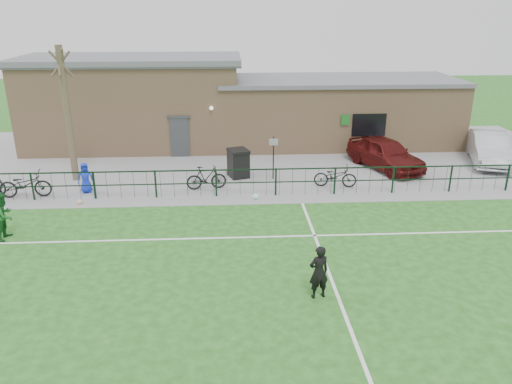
{
  "coord_description": "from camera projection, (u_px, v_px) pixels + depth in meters",
  "views": [
    {
      "loc": [
        -0.92,
        -11.63,
        7.57
      ],
      "look_at": [
        0.0,
        5.0,
        1.3
      ],
      "focal_mm": 35.0,
      "sensor_mm": 36.0,
      "label": 1
    }
  ],
  "objects": [
    {
      "name": "bare_tree",
      "position": [
        68.0,
        116.0,
        21.92
      ],
      "size": [
        0.3,
        0.3,
        6.0
      ],
      "primitive_type": "cylinder",
      "color": "#4C3F2E",
      "rests_on": "ground"
    },
    {
      "name": "outfield_player",
      "position": [
        4.0,
        216.0,
        16.98
      ],
      "size": [
        0.7,
        0.86,
        1.67
      ],
      "primitive_type": "imported",
      "rotation": [
        0.0,
        0.0,
        1.48
      ],
      "color": "#1A5B23",
      "rests_on": "ground"
    },
    {
      "name": "pitch_line_mid",
      "position": [
        258.0,
        237.0,
        17.32
      ],
      "size": [
        28.0,
        0.1,
        0.01
      ],
      "primitive_type": "cube",
      "color": "white",
      "rests_on": "ground"
    },
    {
      "name": "clubhouse",
      "position": [
        229.0,
        106.0,
        28.17
      ],
      "size": [
        24.25,
        5.4,
        4.96
      ],
      "color": "tan",
      "rests_on": "ground"
    },
    {
      "name": "paving_strip",
      "position": [
        247.0,
        158.0,
        26.19
      ],
      "size": [
        34.0,
        13.0,
        0.02
      ],
      "primitive_type": "cube",
      "color": "gray",
      "rests_on": "ground"
    },
    {
      "name": "perimeter_fence",
      "position": [
        252.0,
        182.0,
        20.85
      ],
      "size": [
        28.0,
        0.1,
        1.2
      ],
      "primitive_type": "cube",
      "color": "black",
      "rests_on": "ground"
    },
    {
      "name": "spectator_child",
      "position": [
        85.0,
        178.0,
        21.19
      ],
      "size": [
        0.72,
        0.56,
        1.3
      ],
      "primitive_type": "imported",
      "rotation": [
        0.0,
        0.0,
        0.25
      ],
      "color": "#152ECD",
      "rests_on": "paving_strip"
    },
    {
      "name": "car_maroon",
      "position": [
        385.0,
        153.0,
        24.3
      ],
      "size": [
        3.37,
        4.81,
        1.52
      ],
      "primitive_type": "imported",
      "rotation": [
        0.0,
        0.0,
        0.39
      ],
      "color": "#4A0E0D",
      "rests_on": "paving_strip"
    },
    {
      "name": "wheelie_bin_left",
      "position": [
        238.0,
        164.0,
        23.4
      ],
      "size": [
        0.82,
        0.89,
        1.04
      ],
      "primitive_type": "cube",
      "rotation": [
        0.0,
        0.0,
        0.19
      ],
      "color": "black",
      "rests_on": "paving_strip"
    },
    {
      "name": "bicycle_e",
      "position": [
        335.0,
        176.0,
        21.9
      ],
      "size": [
        1.94,
        0.95,
        0.98
      ],
      "primitive_type": "imported",
      "rotation": [
        0.0,
        0.0,
        1.4
      ],
      "color": "black",
      "rests_on": "paving_strip"
    },
    {
      "name": "sign_post",
      "position": [
        273.0,
        158.0,
        22.71
      ],
      "size": [
        0.08,
        0.08,
        2.0
      ],
      "primitive_type": "cylinder",
      "rotation": [
        0.0,
        0.0,
        0.43
      ],
      "color": "black",
      "rests_on": "paving_strip"
    },
    {
      "name": "ground",
      "position": [
        266.0,
        301.0,
        13.58
      ],
      "size": [
        90.0,
        90.0,
        0.0
      ],
      "primitive_type": "plane",
      "color": "#1D5619",
      "rests_on": "ground"
    },
    {
      "name": "pitch_line_touch",
      "position": [
        252.0,
        197.0,
        20.87
      ],
      "size": [
        28.0,
        0.1,
        0.01
      ],
      "primitive_type": "cube",
      "color": "white",
      "rests_on": "ground"
    },
    {
      "name": "car_silver",
      "position": [
        489.0,
        148.0,
        25.16
      ],
      "size": [
        2.98,
        4.95,
        1.54
      ],
      "primitive_type": "imported",
      "rotation": [
        0.0,
        0.0,
        -0.31
      ],
      "color": "#ABAFB3",
      "rests_on": "paving_strip"
    },
    {
      "name": "pitch_line_perp",
      "position": [
        339.0,
        299.0,
        13.68
      ],
      "size": [
        0.1,
        16.0,
        0.01
      ],
      "primitive_type": "cube",
      "color": "white",
      "rests_on": "ground"
    },
    {
      "name": "goalkeeper_kick",
      "position": [
        316.0,
        269.0,
        13.59
      ],
      "size": [
        1.96,
        3.7,
        1.82
      ],
      "color": "black",
      "rests_on": "ground"
    },
    {
      "name": "bicycle_c",
      "position": [
        25.0,
        184.0,
        20.7
      ],
      "size": [
        2.15,
        0.86,
        1.11
      ],
      "primitive_type": "imported",
      "rotation": [
        0.0,
        0.0,
        1.63
      ],
      "color": "black",
      "rests_on": "paving_strip"
    },
    {
      "name": "wheelie_bin_right",
      "position": [
        238.0,
        164.0,
        23.13
      ],
      "size": [
        1.06,
        1.13,
        1.24
      ],
      "primitive_type": "cube",
      "rotation": [
        0.0,
        0.0,
        0.32
      ],
      "color": "black",
      "rests_on": "paving_strip"
    },
    {
      "name": "bicycle_d",
      "position": [
        206.0,
        178.0,
        21.6
      ],
      "size": [
        1.79,
        0.73,
        1.04
      ],
      "primitive_type": "imported",
      "rotation": [
        0.0,
        0.0,
        1.71
      ],
      "color": "black",
      "rests_on": "paving_strip"
    },
    {
      "name": "ball_ground",
      "position": [
        80.0,
        202.0,
        20.13
      ],
      "size": [
        0.21,
        0.21,
        0.21
      ],
      "primitive_type": "sphere",
      "color": "white",
      "rests_on": "ground"
    }
  ]
}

